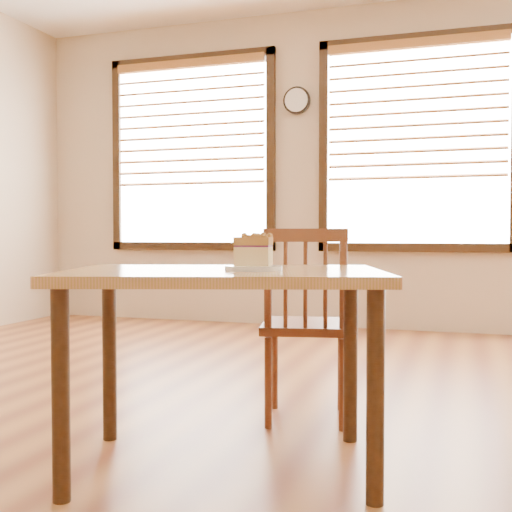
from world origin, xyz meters
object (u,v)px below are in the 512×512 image
Objects in this scene: cafe_table_main at (224,297)px; cake_slice at (253,249)px; cafe_chair_main at (306,323)px; plate at (253,268)px; wall_clock at (297,100)px.

cake_slice reaches higher than cafe_table_main.
cake_slice is at bearing 75.19° from cafe_chair_main.
plate is (-0.04, -0.68, 0.29)m from cafe_chair_main.
plate is 1.46× the size of cake_slice.
cafe_chair_main is 0.74m from plate.
plate is (0.12, -0.00, 0.11)m from cafe_table_main.
wall_clock reaches higher than plate.
cake_slice is (-0.00, -0.00, 0.07)m from plate.
cafe_chair_main is 6.32× the size of cake_slice.
cafe_chair_main is at bearing 80.18° from cake_slice.
wall_clock is 4.01m from cake_slice.
cafe_chair_main reaches higher than cafe_table_main.
wall_clock reaches higher than cafe_table_main.
cake_slice is (0.80, -3.70, -1.32)m from wall_clock.
cafe_table_main is at bearing 179.97° from plate.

